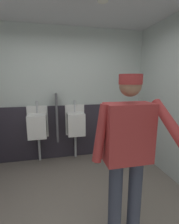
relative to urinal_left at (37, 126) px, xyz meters
The scene contains 8 objects.
ground_plane 1.84m from the urinal_left, 71.75° to the right, with size 4.03×4.07×0.04m, color slate.
wall_back 0.80m from the urinal_left, 22.89° to the left, with size 4.03×0.12×2.67m, color silver.
wainscot_band_back 0.58m from the urinal_left, 15.53° to the left, with size 3.43×0.03×1.13m, color #2D2833.
downlight_far 2.34m from the urinal_left, 44.07° to the right, with size 0.14×0.14×0.03m, color white.
urinal_left is the anchor object (origin of this frame).
urinal_middle 0.75m from the urinal_left, ahead, with size 0.40×0.34×1.24m.
privacy_divider_panel 0.42m from the urinal_left, 10.65° to the right, with size 0.04×0.40×0.90m, color #4C4C51.
person 2.11m from the urinal_left, 61.13° to the right, with size 0.68×0.60×1.70m.
Camera 1 is at (-0.20, -1.64, 1.65)m, focal length 26.11 mm.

